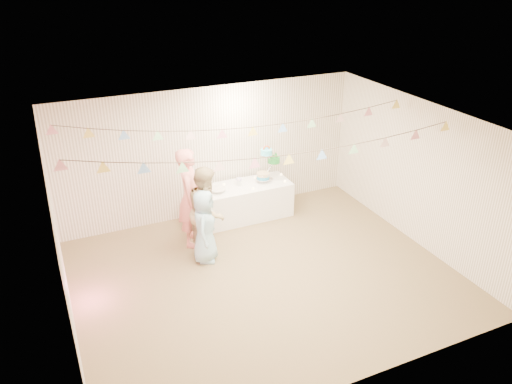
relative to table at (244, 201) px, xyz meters
name	(u,v)px	position (x,y,z in m)	size (l,w,h in m)	color
floor	(265,276)	(-0.49, -2.02, -0.35)	(6.00, 6.00, 0.00)	brown
ceiling	(266,125)	(-0.49, -2.02, 2.25)	(6.00, 6.00, 0.00)	silver
back_wall	(211,152)	(-0.49, 0.48, 0.95)	(6.00, 6.00, 0.00)	white
front_wall	(360,299)	(-0.49, -4.52, 0.95)	(6.00, 6.00, 0.00)	white
left_wall	(60,249)	(-3.49, -2.02, 0.95)	(5.00, 5.00, 0.00)	white
right_wall	(419,174)	(2.51, -2.02, 0.95)	(5.00, 5.00, 0.00)	white
table	(244,201)	(0.00, 0.00, 0.00)	(1.87, 0.75, 0.70)	white
cake_stand	(268,161)	(0.55, 0.05, 0.75)	(0.62, 0.36, 0.69)	silver
cake_bottom	(262,176)	(0.40, -0.01, 0.49)	(0.31, 0.31, 0.15)	#2992C0
cake_middle	(274,158)	(0.73, 0.14, 0.76)	(0.27, 0.27, 0.22)	#1D872B
cake_top_tier	(266,149)	(0.49, 0.02, 1.03)	(0.25, 0.25, 0.19)	#50E0FD
platter	(217,189)	(-0.57, -0.05, 0.41)	(0.32, 0.32, 0.02)	white
posy	(239,179)	(-0.08, 0.05, 0.48)	(0.14, 0.14, 0.16)	white
person_adult_a	(190,197)	(-1.24, -0.50, 0.57)	(0.67, 0.44, 1.84)	#F1877E
person_adult_b	(207,211)	(-1.08, -0.93, 0.47)	(0.79, 0.62, 1.63)	tan
person_child	(205,226)	(-1.20, -1.15, 0.31)	(0.64, 0.42, 1.31)	#9BC9DC
bunting_back	(237,121)	(-0.49, -0.92, 2.00)	(5.60, 1.10, 0.40)	pink
bunting_front	(272,148)	(-0.49, -2.22, 1.97)	(5.60, 0.90, 0.36)	#72A5E5
tealight_0	(208,195)	(-0.80, -0.15, 0.36)	(0.04, 0.04, 0.03)	#FFD88C
tealight_1	(224,184)	(-0.35, 0.18, 0.36)	(0.04, 0.04, 0.03)	#FFD88C
tealight_2	(253,188)	(0.10, -0.22, 0.36)	(0.04, 0.04, 0.03)	#FFD88C
tealight_3	(255,177)	(0.35, 0.22, 0.36)	(0.04, 0.04, 0.03)	#FFD88C
tealight_4	(285,181)	(0.82, -0.18, 0.36)	(0.04, 0.04, 0.03)	#FFD88C
tealight_5	(281,174)	(0.90, 0.15, 0.36)	(0.04, 0.04, 0.03)	#FFD88C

